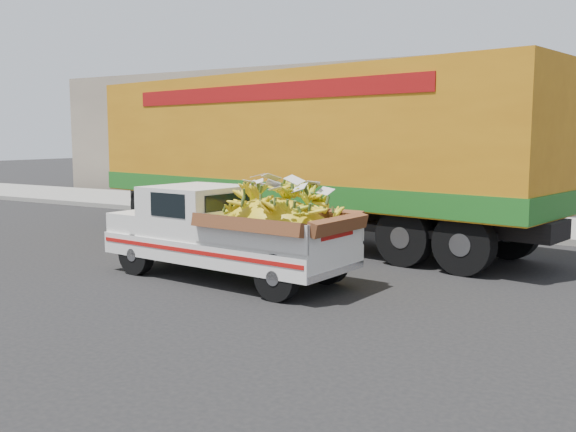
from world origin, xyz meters
The scene contains 6 objects.
ground centered at (0.00, 0.00, 0.00)m, with size 100.00×100.00×0.00m, color black.
curb centered at (0.00, 5.98, 0.07)m, with size 60.00×0.25×0.15m, color gray.
sidewalk centered at (0.00, 8.08, 0.07)m, with size 60.00×4.00×0.14m, color gray.
building_left centered at (-8.00, 13.98, 2.50)m, with size 18.00×6.00×5.00m, color gray.
pickup_truck centered at (0.81, -0.72, 0.84)m, with size 4.57×2.02×1.55m.
semi_trailer centered at (-0.56, 3.53, 2.12)m, with size 12.08×4.68×3.80m.
Camera 1 is at (6.90, -9.34, 2.42)m, focal length 40.00 mm.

